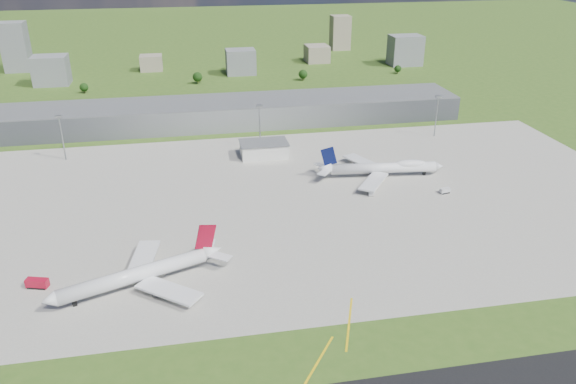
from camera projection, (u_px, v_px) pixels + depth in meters
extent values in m
plane|color=#385A1C|center=(237.00, 130.00, 362.49)|extent=(1400.00, 1400.00, 0.00)
cube|color=gray|center=(282.00, 201.00, 265.88)|extent=(360.00, 190.00, 0.08)
cube|color=slate|center=(235.00, 112.00, 372.77)|extent=(300.00, 42.00, 15.00)
cube|color=silver|center=(264.00, 150.00, 317.83)|extent=(26.00, 16.00, 8.00)
cylinder|color=gray|center=(62.00, 139.00, 309.23)|extent=(0.70, 0.70, 25.00)
cube|color=gray|center=(58.00, 116.00, 303.90)|extent=(3.50, 2.00, 1.20)
cylinder|color=gray|center=(260.00, 127.00, 327.69)|extent=(0.70, 0.70, 25.00)
cube|color=gray|center=(259.00, 106.00, 322.36)|extent=(3.50, 2.00, 1.20)
cylinder|color=gray|center=(436.00, 117.00, 346.15)|extent=(0.70, 0.70, 25.00)
cube|color=gray|center=(439.00, 97.00, 340.81)|extent=(3.50, 2.00, 1.20)
cylinder|color=white|center=(134.00, 275.00, 198.44)|extent=(51.54, 24.30, 5.50)
cone|color=white|center=(48.00, 301.00, 184.62)|extent=(6.26, 6.78, 5.50)
cone|color=white|center=(212.00, 250.00, 212.62)|extent=(8.82, 7.77, 5.50)
cube|color=#9F080E|center=(130.00, 281.00, 198.28)|extent=(41.45, 17.83, 1.19)
cube|color=white|center=(169.00, 291.00, 192.77)|extent=(23.72, 21.36, 0.82)
cube|color=white|center=(144.00, 257.00, 212.95)|extent=(11.81, 24.81, 0.82)
cube|color=maroon|center=(206.00, 237.00, 208.77)|extent=(8.68, 3.72, 11.07)
cylinder|color=#38383D|center=(160.00, 292.00, 195.08)|extent=(5.76, 4.55, 2.93)
cylinder|color=#38383D|center=(142.00, 267.00, 209.95)|extent=(5.76, 4.55, 2.93)
cube|color=black|center=(154.00, 285.00, 199.51)|extent=(1.76, 1.55, 2.29)
cube|color=black|center=(147.00, 275.00, 205.88)|extent=(1.76, 1.55, 2.29)
cube|color=black|center=(75.00, 303.00, 189.98)|extent=(1.76, 1.55, 2.29)
cylinder|color=white|center=(383.00, 168.00, 290.54)|extent=(54.97, 11.24, 5.47)
cone|color=white|center=(439.00, 166.00, 292.67)|extent=(4.97, 5.91, 5.47)
cone|color=white|center=(324.00, 168.00, 288.02)|extent=(7.60, 6.19, 5.47)
cube|color=#1B4F95|center=(386.00, 171.00, 291.37)|extent=(44.84, 6.98, 1.15)
ellipsoid|color=white|center=(410.00, 164.00, 290.88)|extent=(17.98, 7.29, 4.92)
cube|color=white|center=(363.00, 162.00, 302.77)|extent=(17.24, 25.72, 0.79)
cube|color=white|center=(374.00, 181.00, 278.49)|extent=(20.91, 24.57, 0.79)
cube|color=#080F3D|center=(329.00, 157.00, 285.49)|extent=(8.79, 1.37, 10.66)
cylinder|color=#38383D|center=(371.00, 168.00, 298.76)|extent=(5.12, 3.32, 2.82)
cylinder|color=#38383D|center=(358.00, 162.00, 306.39)|extent=(5.12, 3.32, 2.82)
cylinder|color=#38383D|center=(378.00, 180.00, 284.38)|extent=(5.12, 3.32, 2.82)
cylinder|color=#38383D|center=(371.00, 187.00, 276.01)|extent=(5.12, 3.32, 2.82)
cube|color=black|center=(371.00, 172.00, 295.32)|extent=(1.52, 1.20, 2.21)
cube|color=black|center=(374.00, 178.00, 288.12)|extent=(1.52, 1.20, 2.21)
cube|color=black|center=(424.00, 173.00, 293.69)|extent=(1.52, 1.20, 2.21)
cube|color=#A90C24|center=(37.00, 283.00, 199.51)|extent=(8.32, 5.01, 3.12)
cube|color=black|center=(38.00, 287.00, 200.16)|extent=(7.24, 4.82, 0.70)
cube|color=#F0A00E|center=(205.00, 236.00, 232.18)|extent=(4.16, 3.15, 1.48)
cube|color=black|center=(205.00, 238.00, 232.49)|extent=(3.67, 3.08, 0.70)
cube|color=silver|center=(371.00, 192.00, 271.45)|extent=(3.57, 5.79, 2.37)
cube|color=black|center=(371.00, 194.00, 271.94)|extent=(3.49, 5.03, 0.70)
cube|color=silver|center=(445.00, 190.00, 272.98)|extent=(5.42, 3.26, 2.26)
cube|color=black|center=(445.00, 192.00, 273.45)|extent=(4.70, 3.23, 0.70)
cube|color=slate|center=(51.00, 70.00, 468.01)|extent=(28.00, 22.00, 24.00)
cube|color=gray|center=(151.00, 63.00, 519.25)|extent=(20.00, 18.00, 14.00)
cube|color=slate|center=(241.00, 62.00, 504.21)|extent=(26.00, 20.00, 22.00)
cube|color=gray|center=(317.00, 54.00, 554.61)|extent=(22.00, 24.00, 16.00)
cube|color=slate|center=(405.00, 50.00, 538.73)|extent=(30.00, 22.00, 28.00)
cube|color=slate|center=(16.00, 47.00, 510.74)|extent=(22.00, 20.00, 44.00)
cube|color=gray|center=(340.00, 33.00, 610.76)|extent=(20.00, 18.00, 36.00)
cylinder|color=#382314|center=(85.00, 91.00, 446.15)|extent=(0.70, 0.70, 3.00)
sphere|color=black|center=(84.00, 87.00, 444.74)|extent=(6.75, 6.75, 6.75)
cylinder|color=#382314|center=(198.00, 82.00, 474.53)|extent=(0.70, 0.70, 3.60)
sphere|color=black|center=(198.00, 77.00, 472.84)|extent=(8.10, 8.10, 8.10)
cylinder|color=#382314|center=(303.00, 79.00, 485.20)|extent=(0.70, 0.70, 3.40)
sphere|color=black|center=(303.00, 74.00, 483.61)|extent=(7.65, 7.65, 7.65)
cylinder|color=#382314|center=(397.00, 72.00, 509.36)|extent=(0.70, 0.70, 2.80)
sphere|color=black|center=(398.00, 69.00, 508.05)|extent=(6.30, 6.30, 6.30)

